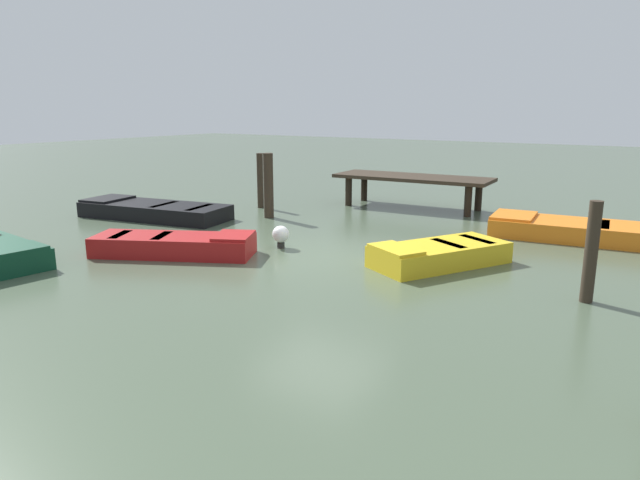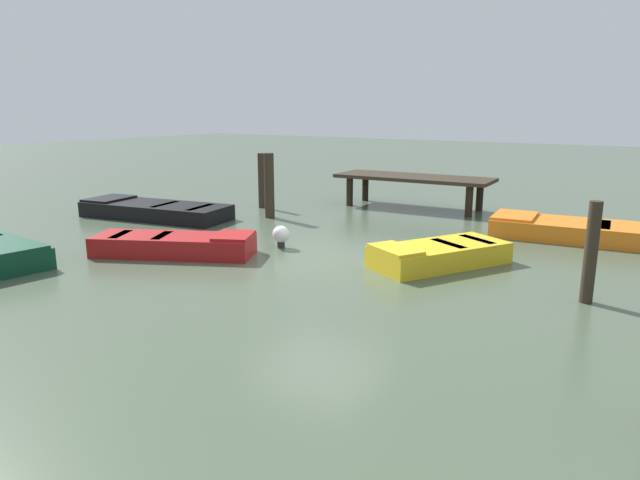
% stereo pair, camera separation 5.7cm
% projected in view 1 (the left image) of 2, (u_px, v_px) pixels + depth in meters
% --- Properties ---
extents(ground_plane, '(80.00, 80.00, 0.00)m').
position_uv_depth(ground_plane, '(320.00, 257.00, 11.28)').
color(ground_plane, '#475642').
extents(dock_segment, '(4.61, 1.76, 0.95)m').
position_uv_depth(dock_segment, '(412.00, 180.00, 16.59)').
color(dock_segment, '#33281E').
rests_on(dock_segment, ground_plane).
extents(rowboat_yellow, '(2.26, 2.85, 0.46)m').
position_uv_depth(rowboat_yellow, '(439.00, 254.00, 10.67)').
color(rowboat_yellow, gold).
rests_on(rowboat_yellow, ground_plane).
extents(rowboat_black, '(4.27, 2.05, 0.46)m').
position_uv_depth(rowboat_black, '(154.00, 210.00, 15.19)').
color(rowboat_black, black).
rests_on(rowboat_black, ground_plane).
extents(rowboat_orange, '(4.25, 1.83, 0.46)m').
position_uv_depth(rowboat_orange, '(586.00, 231.00, 12.66)').
color(rowboat_orange, orange).
rests_on(rowboat_orange, ground_plane).
extents(rowboat_red, '(3.31, 2.31, 0.46)m').
position_uv_depth(rowboat_red, '(175.00, 245.00, 11.39)').
color(rowboat_red, maroon).
rests_on(rowboat_red, ground_plane).
extents(mooring_piling_near_left, '(0.18, 0.18, 1.61)m').
position_uv_depth(mooring_piling_near_left, '(260.00, 181.00, 16.66)').
color(mooring_piling_near_left, '#33281E').
rests_on(mooring_piling_near_left, ground_plane).
extents(mooring_piling_far_left, '(0.26, 0.26, 1.73)m').
position_uv_depth(mooring_piling_far_left, '(268.00, 186.00, 15.13)').
color(mooring_piling_far_left, '#33281E').
rests_on(mooring_piling_far_left, ground_plane).
extents(mooring_piling_near_right, '(0.19, 0.19, 1.57)m').
position_uv_depth(mooring_piling_near_right, '(591.00, 252.00, 8.52)').
color(mooring_piling_near_right, '#33281E').
rests_on(mooring_piling_near_right, ground_plane).
extents(marker_buoy, '(0.36, 0.36, 0.48)m').
position_uv_depth(marker_buoy, '(281.00, 235.00, 11.94)').
color(marker_buoy, '#262626').
rests_on(marker_buoy, ground_plane).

